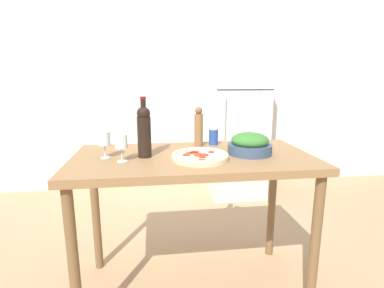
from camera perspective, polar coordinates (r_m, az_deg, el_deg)
ground_plane at (r=2.20m, az=0.14°, el=-25.58°), size 14.00×14.00×0.00m
wall_back at (r=3.70m, az=-4.03°, el=11.68°), size 6.40×0.06×2.60m
refrigerator at (r=3.50m, az=8.39°, el=4.23°), size 0.61×0.66×1.71m
prep_counter at (r=1.82m, az=0.15°, el=-5.43°), size 1.42×0.73×0.90m
wine_bottle at (r=1.73m, az=-9.12°, el=2.58°), size 0.08×0.08×0.35m
wine_glass_near at (r=1.67m, az=-13.34°, el=0.24°), size 0.07×0.07×0.15m
wine_glass_far at (r=1.77m, az=-16.37°, el=0.82°), size 0.07×0.07×0.15m
pepper_mill at (r=1.99m, az=1.26°, el=3.17°), size 0.06×0.06×0.27m
salad_bowl at (r=1.84m, az=10.96°, el=-0.08°), size 0.26×0.26×0.13m
homemade_pizza at (r=1.69m, az=1.54°, el=-2.35°), size 0.33×0.33×0.04m
salt_canister at (r=2.06m, az=4.11°, el=1.51°), size 0.06×0.06×0.12m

